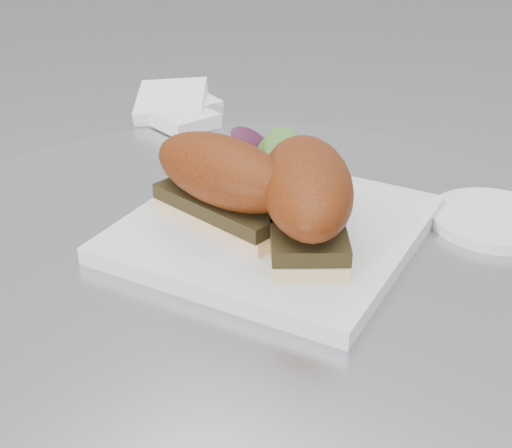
{
  "coord_description": "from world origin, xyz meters",
  "views": [
    {
      "loc": [
        0.33,
        -0.41,
        1.06
      ],
      "look_at": [
        0.01,
        0.02,
        0.77
      ],
      "focal_mm": 50.0,
      "sensor_mm": 36.0,
      "label": 1
    }
  ],
  "objects_px": {
    "sandwich_right": "(306,194)",
    "saucer": "(493,219)",
    "plate": "(273,228)",
    "sandwich_left": "(223,180)"
  },
  "relations": [
    {
      "from": "plate",
      "to": "sandwich_right",
      "type": "relative_size",
      "value": 1.37
    },
    {
      "from": "plate",
      "to": "sandwich_right",
      "type": "height_order",
      "value": "sandwich_right"
    },
    {
      "from": "plate",
      "to": "saucer",
      "type": "height_order",
      "value": "plate"
    },
    {
      "from": "sandwich_right",
      "to": "saucer",
      "type": "distance_m",
      "value": 0.2
    },
    {
      "from": "sandwich_left",
      "to": "plate",
      "type": "bearing_deg",
      "value": 46.72
    },
    {
      "from": "plate",
      "to": "sandwich_left",
      "type": "bearing_deg",
      "value": -138.68
    },
    {
      "from": "plate",
      "to": "sandwich_right",
      "type": "bearing_deg",
      "value": -11.82
    },
    {
      "from": "sandwich_left",
      "to": "sandwich_right",
      "type": "height_order",
      "value": "same"
    },
    {
      "from": "plate",
      "to": "saucer",
      "type": "relative_size",
      "value": 2.09
    },
    {
      "from": "sandwich_right",
      "to": "saucer",
      "type": "relative_size",
      "value": 1.52
    }
  ]
}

